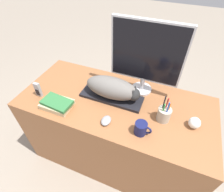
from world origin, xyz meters
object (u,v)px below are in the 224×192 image
at_px(keyboard, 112,97).
at_px(pen_cup, 164,114).
at_px(cat, 113,88).
at_px(baseball, 194,123).
at_px(phone, 38,90).
at_px(computer_mouse, 106,121).
at_px(book_stack, 57,104).
at_px(coffee_mug, 141,128).
at_px(monitor, 147,55).

xyz_separation_m(keyboard, pen_cup, (0.40, -0.06, 0.04)).
height_order(cat, baseball, cat).
bearing_deg(baseball, keyboard, 175.27).
height_order(baseball, phone, phone).
bearing_deg(pen_cup, cat, 170.77).
bearing_deg(computer_mouse, keyboard, 103.36).
xyz_separation_m(computer_mouse, book_stack, (-0.39, -0.00, 0.01)).
distance_m(computer_mouse, coffee_mug, 0.24).
xyz_separation_m(cat, phone, (-0.54, -0.19, -0.04)).
bearing_deg(computer_mouse, phone, 175.60).
distance_m(keyboard, book_stack, 0.41).
distance_m(baseball, book_stack, 0.95).
relative_size(coffee_mug, phone, 0.90).
bearing_deg(computer_mouse, book_stack, -179.72).
distance_m(cat, phone, 0.57).
height_order(monitor, baseball, monitor).
distance_m(keyboard, computer_mouse, 0.24).
distance_m(keyboard, monitor, 0.40).
bearing_deg(monitor, cat, -134.22).
xyz_separation_m(keyboard, baseball, (0.60, -0.05, 0.03)).
bearing_deg(phone, baseball, 6.92).
relative_size(coffee_mug, pen_cup, 0.54).
bearing_deg(coffee_mug, keyboard, 142.14).
bearing_deg(monitor, coffee_mug, -75.61).
distance_m(monitor, computer_mouse, 0.53).
bearing_deg(book_stack, phone, 166.63).
distance_m(keyboard, baseball, 0.60).
bearing_deg(pen_cup, baseball, 3.98).
bearing_deg(phone, book_stack, -13.37).
bearing_deg(keyboard, coffee_mug, -37.86).
bearing_deg(phone, computer_mouse, -4.40).
xyz_separation_m(coffee_mug, phone, (-0.82, 0.04, 0.02)).
distance_m(keyboard, coffee_mug, 0.37).
bearing_deg(keyboard, baseball, -4.73).
xyz_separation_m(computer_mouse, baseball, (0.54, 0.18, 0.02)).
relative_size(monitor, baseball, 7.27).
height_order(computer_mouse, coffee_mug, coffee_mug).
relative_size(computer_mouse, pen_cup, 0.44).
bearing_deg(book_stack, baseball, 11.16).
bearing_deg(cat, keyboard, 180.00).
bearing_deg(coffee_mug, baseball, 29.97).
height_order(coffee_mug, pen_cup, pen_cup).
height_order(baseball, book_stack, baseball).
distance_m(cat, coffee_mug, 0.36).
height_order(monitor, coffee_mug, monitor).
height_order(monitor, book_stack, monitor).
relative_size(coffee_mug, baseball, 1.43).
xyz_separation_m(cat, pen_cup, (0.39, -0.06, -0.05)).
xyz_separation_m(coffee_mug, pen_cup, (0.11, 0.16, 0.01)).
xyz_separation_m(keyboard, computer_mouse, (0.05, -0.23, 0.00)).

